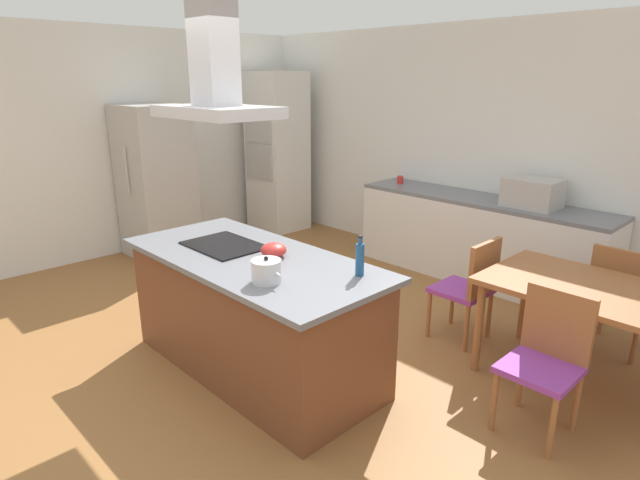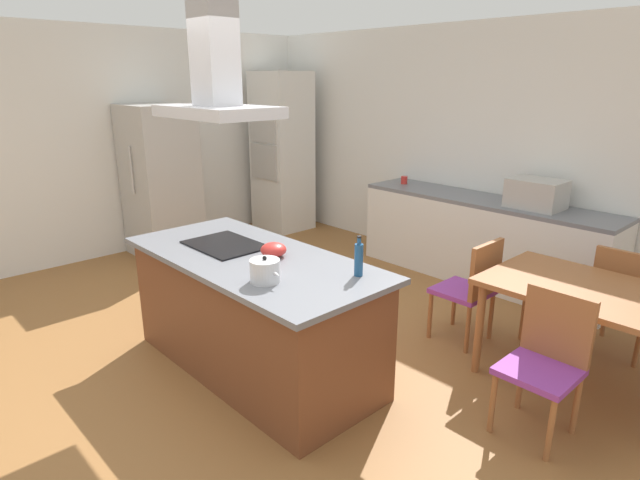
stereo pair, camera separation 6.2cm
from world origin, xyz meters
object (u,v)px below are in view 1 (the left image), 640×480
Objects in this scene: tea_kettle at (267,271)px; dining_table at (592,299)px; cooktop at (225,245)px; coffee_mug_red at (400,180)px; mixing_bowl at (274,250)px; olive_oil_bottle at (360,259)px; countertop_microwave at (532,193)px; chair_facing_back_wall at (620,293)px; chair_at_left_end at (471,284)px; range_hood at (215,80)px; refrigerator at (156,182)px; chair_facing_island at (547,353)px; wall_oven_stack at (277,152)px.

dining_table is at bearing 53.01° from tea_kettle.
dining_table is at bearing 35.90° from cooktop.
mixing_bowl is at bearing -69.80° from coffee_mug_red.
dining_table is (1.01, 1.27, -0.35)m from olive_oil_bottle.
countertop_microwave reaches higher than chair_facing_back_wall.
tea_kettle reaches higher than chair_at_left_end.
chair_facing_back_wall is 0.99× the size of range_hood.
range_hood reaches higher than cooktop.
chair_facing_back_wall is at bearing 62.43° from olive_oil_bottle.
chair_facing_back_wall is 3.46m from range_hood.
coffee_mug_red is 2.94m from refrigerator.
cooktop reaches higher than chair_facing_back_wall.
tea_kettle is 0.60m from olive_oil_bottle.
mixing_bowl is 0.21× the size of chair_facing_island.
mixing_bowl is 0.21× the size of chair_facing_back_wall.
chair_facing_island is at bearing -36.01° from chair_at_left_end.
range_hood reaches higher than refrigerator.
coffee_mug_red is 2.29m from chair_at_left_end.
olive_oil_bottle is (0.32, 0.50, 0.04)m from tea_kettle.
tea_kettle is 2.82m from chair_facing_back_wall.
range_hood is at bearing -157.61° from chair_facing_island.
refrigerator is at bearing 163.13° from tea_kettle.
mixing_bowl is 3.18m from refrigerator.
mixing_bowl is 2.73m from chair_facing_back_wall.
chair_facing_island is (0.00, -1.33, 0.00)m from chair_facing_back_wall.
wall_oven_stack is (-1.99, -0.26, 0.16)m from coffee_mug_red.
tea_kettle is 0.13× the size of refrigerator.
olive_oil_bottle is 3.13m from coffee_mug_red.
mixing_bowl is at bearing -128.60° from chair_facing_back_wall.
wall_oven_stack is at bearing 166.79° from dining_table.
refrigerator is at bearing 162.88° from cooktop.
coffee_mug_red is 3.04m from dining_table.
tea_kettle is 0.27× the size of chair_facing_island.
coffee_mug_red is (-1.70, 2.63, -0.07)m from olive_oil_bottle.
countertop_microwave is (0.26, 3.11, 0.07)m from tea_kettle.
tea_kettle reaches higher than mixing_bowl.
tea_kettle is 1.80m from chair_facing_island.
chair_at_left_end is 1.00× the size of chair_facing_island.
chair_facing_island is at bearing 22.39° from range_hood.
mixing_bowl reaches higher than dining_table.
range_hood is (-0.80, 0.23, 1.13)m from tea_kettle.
wall_oven_stack is (-2.56, 2.65, 0.20)m from cooktop.
olive_oil_bottle is 4.38m from wall_oven_stack.
chair_at_left_end is 2.53m from range_hood.
chair_at_left_end is (-0.92, -0.67, 0.00)m from chair_facing_back_wall.
tea_kettle is at bearing -103.34° from chair_at_left_end.
wall_oven_stack is 5.05m from chair_facing_island.
mixing_bowl is 0.37× the size of countertop_microwave.
refrigerator is at bearing -163.70° from chair_facing_back_wall.
cooktop is at bearing -45.94° from wall_oven_stack.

